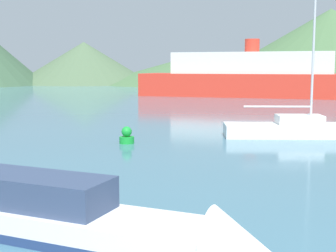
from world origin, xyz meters
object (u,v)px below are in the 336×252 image
object	(u,v)px
sailboat_inner	(299,128)
buoy_marker	(127,136)
ferry_distant	(251,77)
motorboat_near	(85,222)

from	to	relation	value
sailboat_inner	buoy_marker	distance (m)	8.94
ferry_distant	buoy_marker	bearing A→B (deg)	-91.87
motorboat_near	buoy_marker	distance (m)	12.50
sailboat_inner	buoy_marker	world-z (taller)	sailboat_inner
motorboat_near	ferry_distant	xyz separation A→B (m)	(7.57, 48.59, 1.94)
motorboat_near	ferry_distant	bearing A→B (deg)	99.23
motorboat_near	ferry_distant	distance (m)	49.22
sailboat_inner	ferry_distant	world-z (taller)	sailboat_inner
sailboat_inner	motorboat_near	bearing A→B (deg)	-118.67
motorboat_near	sailboat_inner	distance (m)	16.80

